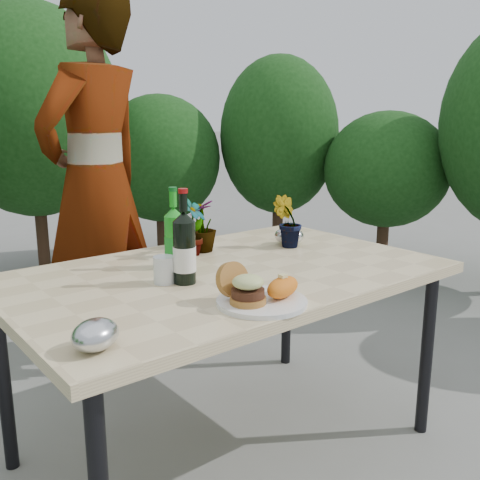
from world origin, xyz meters
TOP-DOWN VIEW (x-y plane):
  - ground at (0.00, 0.00)m, footprint 80.00×80.00m
  - patio_table at (0.00, 0.00)m, footprint 1.60×1.00m
  - shrub_hedge at (0.09, 1.59)m, footprint 6.92×5.15m
  - dinner_plate at (-0.14, -0.37)m, footprint 0.28×0.28m
  - burger_stack at (-0.20, -0.35)m, footprint 0.11×0.16m
  - sweet_potato at (-0.08, -0.39)m, footprint 0.17×0.12m
  - grilled_veg at (-0.13, -0.27)m, footprint 0.08×0.05m
  - wine_bottle at (-0.21, -0.04)m, footprint 0.08×0.08m
  - sparkling_water at (-0.13, 0.16)m, footprint 0.07×0.07m
  - plastic_cup at (-0.27, 0.01)m, footprint 0.07×0.07m
  - seedling_left at (0.02, 0.26)m, footprint 0.15×0.13m
  - seedling_mid at (0.43, 0.13)m, footprint 0.16×0.16m
  - seedling_right at (0.10, 0.30)m, footprint 0.17×0.17m
  - blue_bowl at (0.07, 0.44)m, footprint 0.18×0.18m
  - foil_packet_left at (-0.68, -0.36)m, footprint 0.17×0.16m
  - foil_packet_right at (0.47, 0.16)m, footprint 0.17×0.17m
  - person at (-0.03, 1.07)m, footprint 0.84×0.71m

SIDE VIEW (x-z plane):
  - ground at x=0.00m, z-range 0.00..0.00m
  - patio_table at x=0.00m, z-range 0.32..1.07m
  - dinner_plate at x=-0.14m, z-range 0.75..0.76m
  - grilled_veg at x=-0.13m, z-range 0.76..0.79m
  - foil_packet_left at x=-0.68m, z-range 0.75..0.83m
  - foil_packet_right at x=0.47m, z-range 0.75..0.83m
  - sweet_potato at x=-0.08m, z-range 0.77..0.83m
  - plastic_cup at x=-0.27m, z-range 0.75..0.84m
  - blue_bowl at x=0.07m, z-range 0.75..0.86m
  - burger_stack at x=-0.20m, z-range 0.75..0.87m
  - seedling_right at x=0.10m, z-range 0.75..0.97m
  - sparkling_water at x=-0.13m, z-range 0.71..1.02m
  - seedling_mid at x=0.43m, z-range 0.75..0.98m
  - wine_bottle at x=-0.21m, z-range 0.71..1.04m
  - seedling_left at x=0.02m, z-range 0.75..1.00m
  - person at x=-0.03m, z-range 0.00..1.95m
  - shrub_hedge at x=0.09m, z-range 0.05..2.27m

